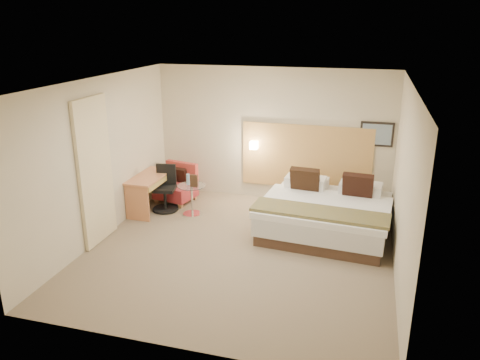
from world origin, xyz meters
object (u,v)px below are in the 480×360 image
(lounge_chair, at_px, (177,186))
(desk_chair, at_px, (165,192))
(side_table, at_px, (192,198))
(bed, at_px, (326,213))
(desk, at_px, (151,183))

(lounge_chair, relative_size, desk_chair, 0.96)
(desk_chair, bearing_deg, lounge_chair, 87.82)
(side_table, bearing_deg, desk_chair, 171.08)
(bed, height_order, side_table, bed)
(lounge_chair, height_order, desk_chair, desk_chair)
(bed, height_order, desk_chair, bed)
(bed, bearing_deg, desk, 179.10)
(lounge_chair, distance_m, side_table, 0.84)
(bed, xyz_separation_m, desk_chair, (-3.14, 0.15, 0.03))
(side_table, height_order, desk, desk)
(bed, bearing_deg, desk_chair, 177.21)
(lounge_chair, distance_m, desk_chair, 0.53)
(side_table, xyz_separation_m, desk, (-0.84, -0.01, 0.23))
(bed, relative_size, desk, 1.99)
(bed, relative_size, desk_chair, 2.59)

